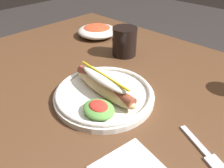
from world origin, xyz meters
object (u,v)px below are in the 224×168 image
at_px(hot_dog_plate, 104,92).
at_px(side_bowl, 97,31).
at_px(fork, 204,151).
at_px(soda_cup, 124,42).

xyz_separation_m(hot_dog_plate, side_bowl, (-0.34, 0.29, 0.00)).
bearing_deg(hot_dog_plate, side_bowl, 139.61).
relative_size(hot_dog_plate, fork, 2.28).
height_order(fork, side_bowl, side_bowl).
xyz_separation_m(soda_cup, side_bowl, (-0.20, 0.05, -0.03)).
bearing_deg(soda_cup, side_bowl, 165.11).
distance_m(hot_dog_plate, soda_cup, 0.28).
bearing_deg(fork, hot_dog_plate, -150.26).
xyz_separation_m(hot_dog_plate, soda_cup, (-0.14, 0.24, 0.03)).
distance_m(hot_dog_plate, fork, 0.27).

